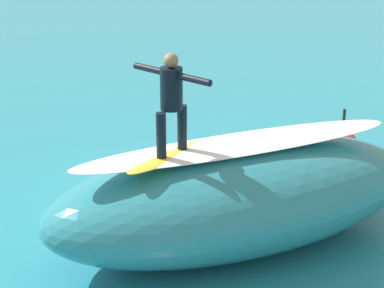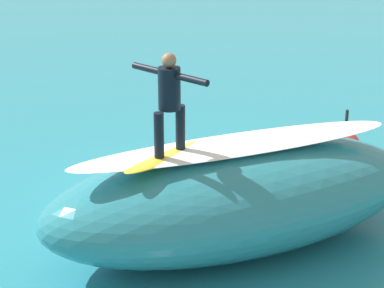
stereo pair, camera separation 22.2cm
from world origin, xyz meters
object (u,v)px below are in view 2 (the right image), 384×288
at_px(surfer_paddling, 212,168).
at_px(surfer_riding, 169,96).
at_px(buoy_marker, 344,146).
at_px(surfboard_paddling, 208,173).
at_px(surfboard_riding, 170,155).

bearing_deg(surfer_paddling, surfer_riding, 124.23).
bearing_deg(buoy_marker, surfer_riding, 18.75).
xyz_separation_m(surfer_riding, surfer_paddling, (-2.41, -2.65, -2.78)).
relative_size(surfboard_paddling, surfer_paddling, 1.11).
height_order(surfboard_riding, surfer_paddling, surfboard_riding).
relative_size(surfboard_riding, surfboard_paddling, 1.03).
distance_m(surfer_riding, buoy_marker, 6.45).
distance_m(surfer_riding, surfer_paddling, 4.54).
xyz_separation_m(surfer_riding, buoy_marker, (-5.59, -1.90, -2.60)).
xyz_separation_m(surfboard_paddling, buoy_marker, (-3.21, 0.89, 0.35)).
height_order(surfer_riding, surfer_paddling, surfer_riding).
distance_m(surfboard_riding, buoy_marker, 6.11).
xyz_separation_m(surfboard_riding, buoy_marker, (-5.59, -1.90, -1.57)).
relative_size(surfboard_paddling, buoy_marker, 1.56).
height_order(surfboard_riding, surfer_riding, surfer_riding).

